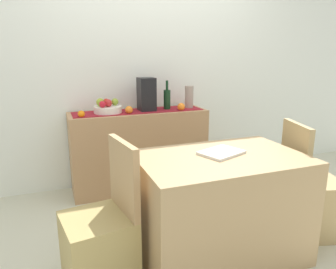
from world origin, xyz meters
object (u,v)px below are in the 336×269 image
open_book (221,153)px  ceramic_vase (189,97)px  sideboard_console (140,150)px  chair_by_corner (310,201)px  wine_bottle (167,99)px  chair_near_window (101,244)px  fruit_bowl (108,109)px  coffee_maker (146,94)px  dining_table (219,207)px

open_book → ceramic_vase: bearing=54.2°
sideboard_console → chair_by_corner: bearing=-52.6°
ceramic_vase → wine_bottle: bearing=180.0°
chair_near_window → chair_by_corner: same height
fruit_bowl → ceramic_vase: ceramic_vase is taller
sideboard_console → fruit_bowl: size_ratio=5.12×
wine_bottle → coffee_maker: coffee_maker is taller
sideboard_console → wine_bottle: 0.61m
fruit_bowl → chair_near_window: 1.50m
fruit_bowl → dining_table: (0.51, -1.34, -0.50)m
wine_bottle → fruit_bowl: bearing=180.0°
chair_near_window → open_book: bearing=2.7°
dining_table → open_book: bearing=63.6°
dining_table → ceramic_vase: bearing=75.0°
wine_bottle → open_book: 1.32m
coffee_maker → ceramic_vase: bearing=0.0°
sideboard_console → coffee_maker: 0.59m
dining_table → sideboard_console: bearing=98.5°
fruit_bowl → dining_table: size_ratio=0.25×
wine_bottle → dining_table: size_ratio=0.27×
chair_by_corner → dining_table: bearing=-179.7°
sideboard_console → dining_table: 1.36m
fruit_bowl → wine_bottle: 0.63m
wine_bottle → coffee_maker: (-0.22, 0.00, 0.06)m
dining_table → chair_near_window: bearing=179.8°
ceramic_vase → dining_table: bearing=-105.0°
coffee_maker → dining_table: (0.11, -1.34, -0.63)m
ceramic_vase → chair_by_corner: 1.57m
sideboard_console → coffee_maker: bearing=0.0°
coffee_maker → open_book: 1.33m
fruit_bowl → ceramic_vase: size_ratio=1.15×
chair_by_corner → chair_near_window: bearing=-179.9°
dining_table → chair_by_corner: 0.83m
wine_bottle → chair_by_corner: 1.66m
wine_bottle → dining_table: 1.46m
coffee_maker → fruit_bowl: bearing=180.0°
chair_near_window → coffee_maker: bearing=62.2°
ceramic_vase → chair_by_corner: (0.46, -1.34, -0.68)m
fruit_bowl → coffee_maker: coffee_maker is taller
fruit_bowl → chair_by_corner: 1.98m
chair_near_window → sideboard_console: bearing=65.2°
sideboard_console → chair_by_corner: (1.02, -1.34, -0.15)m
fruit_bowl → chair_near_window: bearing=-102.9°
wine_bottle → open_book: wine_bottle is taller
fruit_bowl → chair_by_corner: chair_by_corner is taller
sideboard_console → dining_table: size_ratio=1.26×
ceramic_vase → chair_near_window: (-1.18, -1.34, -0.68)m
coffee_maker → open_book: bearing=-84.1°
ceramic_vase → chair_by_corner: size_ratio=0.26×
dining_table → fruit_bowl: bearing=110.9°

